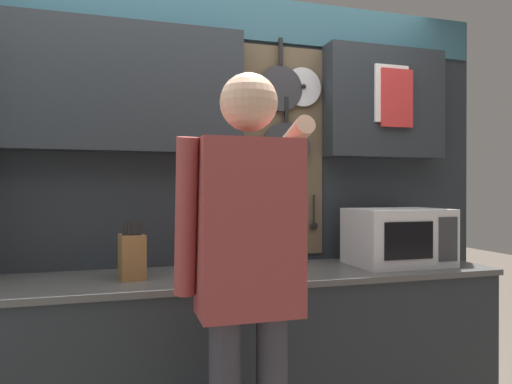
{
  "coord_description": "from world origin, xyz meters",
  "views": [
    {
      "loc": [
        -0.64,
        -2.24,
        1.34
      ],
      "look_at": [
        0.08,
        0.19,
        1.32
      ],
      "focal_mm": 32.0,
      "sensor_mm": 36.0,
      "label": 1
    }
  ],
  "objects_px": {
    "microwave": "(398,237)",
    "person": "(248,263)",
    "utensil_crock": "(226,257)",
    "knife_block": "(132,256)"
  },
  "relations": [
    {
      "from": "utensil_crock",
      "to": "person",
      "type": "height_order",
      "value": "person"
    },
    {
      "from": "microwave",
      "to": "knife_block",
      "type": "relative_size",
      "value": 1.79
    },
    {
      "from": "person",
      "to": "utensil_crock",
      "type": "bearing_deg",
      "value": 85.5
    },
    {
      "from": "knife_block",
      "to": "utensil_crock",
      "type": "relative_size",
      "value": 0.86
    },
    {
      "from": "microwave",
      "to": "knife_block",
      "type": "xyz_separation_m",
      "value": [
        -1.44,
        0.0,
        -0.05
      ]
    },
    {
      "from": "utensil_crock",
      "to": "person",
      "type": "xyz_separation_m",
      "value": [
        -0.05,
        -0.58,
        0.06
      ]
    },
    {
      "from": "microwave",
      "to": "utensil_crock",
      "type": "relative_size",
      "value": 1.53
    },
    {
      "from": "microwave",
      "to": "person",
      "type": "bearing_deg",
      "value": -150.61
    },
    {
      "from": "person",
      "to": "knife_block",
      "type": "bearing_deg",
      "value": 125.13
    },
    {
      "from": "microwave",
      "to": "person",
      "type": "height_order",
      "value": "person"
    }
  ]
}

